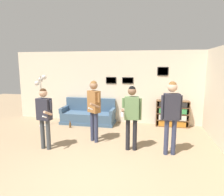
% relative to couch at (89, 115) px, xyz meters
% --- Properties ---
extents(ground_plane, '(20.00, 20.00, 0.00)m').
position_rel_couch_xyz_m(ground_plane, '(1.11, -3.82, -0.30)').
color(ground_plane, '#937A5B').
extents(wall_back, '(8.44, 0.08, 2.70)m').
position_rel_couch_xyz_m(wall_back, '(1.12, 0.41, 1.05)').
color(wall_back, beige).
rests_on(wall_back, ground_plane).
extents(couch, '(2.02, 0.80, 0.92)m').
position_rel_couch_xyz_m(couch, '(0.00, 0.00, 0.00)').
color(couch, '#3D5670').
rests_on(couch, ground_plane).
extents(bookshelf, '(1.14, 0.30, 0.94)m').
position_rel_couch_xyz_m(bookshelf, '(3.07, 0.19, 0.17)').
color(bookshelf, brown).
rests_on(bookshelf, ground_plane).
extents(floor_lamp, '(0.37, 0.41, 1.84)m').
position_rel_couch_xyz_m(floor_lamp, '(-1.50, -0.69, 1.07)').
color(floor_lamp, '#ADA89E').
rests_on(floor_lamp, ground_plane).
extents(person_player_foreground_left, '(0.50, 0.49, 1.61)m').
position_rel_couch_xyz_m(person_player_foreground_left, '(-0.36, -2.50, 0.68)').
color(person_player_foreground_left, '#3D4247').
rests_on(person_player_foreground_left, ground_plane).
extents(person_player_foreground_center, '(0.42, 0.61, 1.76)m').
position_rel_couch_xyz_m(person_player_foreground_center, '(0.74, -1.74, 0.79)').
color(person_player_foreground_center, '#2D334C').
rests_on(person_player_foreground_center, ground_plane).
extents(person_watcher_holding_cup, '(0.50, 0.44, 1.67)m').
position_rel_couch_xyz_m(person_watcher_holding_cup, '(1.85, -2.11, 0.73)').
color(person_watcher_holding_cup, black).
rests_on(person_watcher_holding_cup, ground_plane).
extents(person_spectator_near_bookshelf, '(0.49, 0.26, 1.81)m').
position_rel_couch_xyz_m(person_spectator_near_bookshelf, '(2.80, -2.19, 0.83)').
color(person_spectator_near_bookshelf, '#2D334C').
rests_on(person_spectator_near_bookshelf, ground_plane).
extents(bottle_on_floor, '(0.07, 0.07, 0.24)m').
position_rel_couch_xyz_m(bottle_on_floor, '(-0.46, -0.68, -0.20)').
color(bottle_on_floor, brown).
rests_on(bottle_on_floor, ground_plane).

